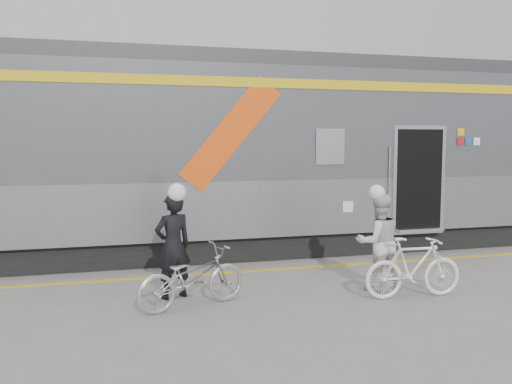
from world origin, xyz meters
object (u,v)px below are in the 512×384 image
object	(u,v)px
man	(173,246)
woman	(378,242)
bicycle_right	(414,267)
bicycle_left	(192,277)

from	to	relation	value
man	woman	xyz separation A→B (m)	(3.19, -0.41, -0.03)
woman	bicycle_right	xyz separation A→B (m)	(0.30, -0.55, -0.30)
bicycle_left	bicycle_right	size ratio (longest dim) A/B	1.07
bicycle_left	woman	distance (m)	3.01
man	woman	world-z (taller)	man
bicycle_left	woman	size ratio (longest dim) A/B	1.08
man	bicycle_left	distance (m)	0.69
woman	bicycle_left	bearing A→B (deg)	6.03
man	woman	size ratio (longest dim) A/B	1.03
woman	bicycle_right	distance (m)	0.70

